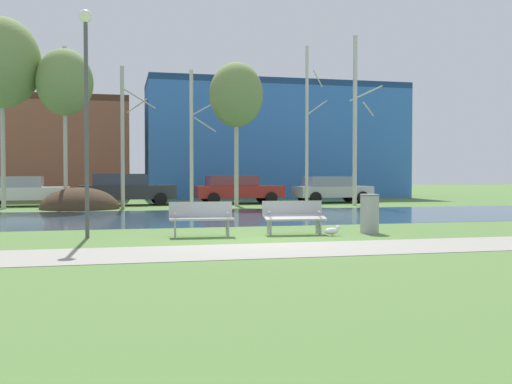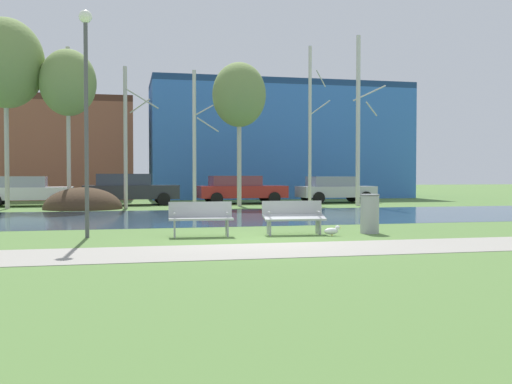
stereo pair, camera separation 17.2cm
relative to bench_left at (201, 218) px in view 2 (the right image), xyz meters
The scene contains 22 objects.
ground_plane 9.01m from the bench_left, 82.31° to the left, with size 120.00×120.00×0.00m, color #517538.
paved_path_strip 3.24m from the bench_left, 67.92° to the right, with size 60.00×2.33×0.01m, color gray.
river_band 6.90m from the bench_left, 79.93° to the left, with size 80.00×8.58×0.01m, color #2D475B.
soil_mound 13.41m from the bench_left, 106.34° to the left, with size 3.51×3.04×1.97m, color #423021.
bench_left is the anchor object (origin of this frame).
bench_right 2.42m from the bench_left, ahead, with size 1.63×0.66×0.87m.
trash_bin 4.49m from the bench_left, ahead, with size 0.52×0.52×1.04m.
seagull 3.34m from the bench_left, ahead, with size 0.45×0.17×0.26m.
streetlamp 4.27m from the bench_left, behind, with size 0.32×0.32×5.58m.
birch_far_left 16.68m from the bench_left, 117.43° to the left, with size 3.40×3.40×8.66m.
birch_left 15.06m from the bench_left, 108.25° to the left, with size 2.54×2.54×7.39m.
birch_center_left 13.49m from the bench_left, 97.96° to the left, with size 1.62×2.65×6.55m.
birch_center 13.99m from the bench_left, 84.09° to the left, with size 1.29×2.11×6.60m.
birch_center_right 15.19m from the bench_left, 75.31° to the left, with size 2.66×2.66×7.11m.
birch_right 16.35m from the bench_left, 62.30° to the left, with size 1.15×1.86×8.15m.
birch_far_right 16.59m from the bench_left, 53.56° to the left, with size 1.51×2.40×8.54m.
parked_van_nearest_white 17.48m from the bench_left, 112.60° to the left, with size 4.37×2.24×1.48m.
parked_sedan_second_dark 16.07m from the bench_left, 96.19° to the left, with size 4.88×2.15×1.60m.
parked_hatch_third_red 16.73m from the bench_left, 75.73° to the left, with size 4.80×2.20×1.50m.
parked_wagon_fourth_silver 18.51m from the bench_left, 59.50° to the left, with size 4.26×2.23×1.46m.
building_brick_low 26.77m from the bench_left, 108.21° to the left, with size 13.78×6.46×6.44m.
building_blue_store 25.77m from the bench_left, 70.91° to the left, with size 17.30×6.31×7.70m.
Camera 2 is at (-3.00, -13.43, 1.55)m, focal length 40.79 mm.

